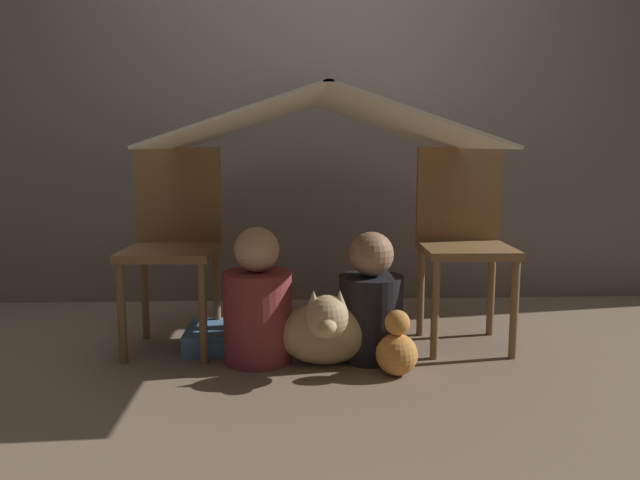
# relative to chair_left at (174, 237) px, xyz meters

# --- Properties ---
(ground_plane) EXTENTS (8.80, 8.80, 0.00)m
(ground_plane) POSITION_rel_chair_left_xyz_m (0.68, -0.20, -0.52)
(ground_plane) COLOR #7A6651
(wall_back) EXTENTS (7.00, 0.05, 2.50)m
(wall_back) POSITION_rel_chair_left_xyz_m (0.68, 0.88, 0.73)
(wall_back) COLOR #6B6056
(wall_back) RESTS_ON ground_plane
(chair_left) EXTENTS (0.43, 0.43, 0.93)m
(chair_left) POSITION_rel_chair_left_xyz_m (0.00, 0.00, 0.00)
(chair_left) COLOR brown
(chair_left) RESTS_ON ground_plane
(chair_right) EXTENTS (0.42, 0.42, 0.93)m
(chair_right) POSITION_rel_chair_left_xyz_m (1.36, 0.00, 0.00)
(chair_right) COLOR brown
(chair_right) RESTS_ON ground_plane
(sheet_canopy) EXTENTS (1.36, 1.32, 0.24)m
(sheet_canopy) POSITION_rel_chair_left_xyz_m (0.68, -0.08, 0.53)
(sheet_canopy) COLOR silver
(person_front) EXTENTS (0.30, 0.30, 0.60)m
(person_front) POSITION_rel_chair_left_xyz_m (0.40, -0.24, -0.27)
(person_front) COLOR maroon
(person_front) RESTS_ON ground_plane
(person_second) EXTENTS (0.28, 0.28, 0.57)m
(person_second) POSITION_rel_chair_left_xyz_m (0.89, -0.22, -0.28)
(person_second) COLOR black
(person_second) RESTS_ON ground_plane
(dog) EXTENTS (0.40, 0.37, 0.36)m
(dog) POSITION_rel_chair_left_xyz_m (0.69, -0.33, -0.36)
(dog) COLOR tan
(dog) RESTS_ON ground_plane
(floor_cushion) EXTENTS (0.40, 0.32, 0.10)m
(floor_cushion) POSITION_rel_chair_left_xyz_m (0.26, -0.05, -0.47)
(floor_cushion) COLOR #4C7FB2
(floor_cushion) RESTS_ON ground_plane
(plush_toy) EXTENTS (0.17, 0.17, 0.27)m
(plush_toy) POSITION_rel_chair_left_xyz_m (0.98, -0.43, -0.41)
(plush_toy) COLOR #D88C3F
(plush_toy) RESTS_ON ground_plane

